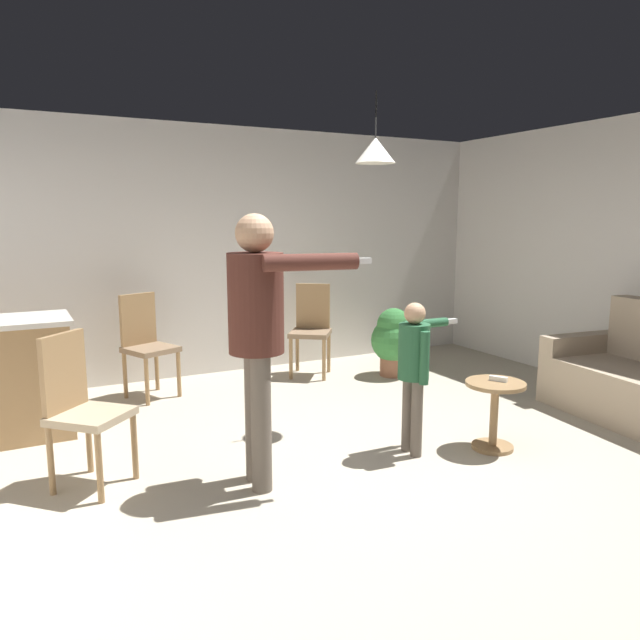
# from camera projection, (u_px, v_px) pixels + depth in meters

# --- Properties ---
(ground) EXTENTS (7.68, 7.68, 0.00)m
(ground) POSITION_uv_depth(u_px,v_px,m) (392.00, 472.00, 4.09)
(ground) COLOR #B2A893
(wall_back) EXTENTS (6.40, 0.10, 2.70)m
(wall_back) POSITION_uv_depth(u_px,v_px,m) (232.00, 251.00, 6.66)
(wall_back) COLOR silver
(wall_back) RESTS_ON ground
(side_table_by_couch) EXTENTS (0.44, 0.44, 0.52)m
(side_table_by_couch) POSITION_uv_depth(u_px,v_px,m) (494.00, 407.00, 4.45)
(side_table_by_couch) COLOR #99754C
(side_table_by_couch) RESTS_ON ground
(person_adult) EXTENTS (0.82, 0.59, 1.75)m
(person_adult) POSITION_uv_depth(u_px,v_px,m) (258.00, 321.00, 3.73)
(person_adult) COLOR #60564C
(person_adult) RESTS_ON ground
(person_child) EXTENTS (0.59, 0.33, 1.13)m
(person_child) POSITION_uv_depth(u_px,v_px,m) (415.00, 361.00, 4.31)
(person_child) COLOR #60564C
(person_child) RESTS_ON ground
(dining_chair_by_counter) EXTENTS (0.59, 0.59, 1.00)m
(dining_chair_by_counter) POSITION_uv_depth(u_px,v_px,m) (81.00, 404.00, 3.81)
(dining_chair_by_counter) COLOR #99754C
(dining_chair_by_counter) RESTS_ON ground
(dining_chair_near_wall) EXTENTS (0.59, 0.59, 1.00)m
(dining_chair_near_wall) POSITION_uv_depth(u_px,v_px,m) (311.00, 326.00, 6.58)
(dining_chair_near_wall) COLOR #99754C
(dining_chair_near_wall) RESTS_ON ground
(dining_chair_centre_back) EXTENTS (0.55, 0.55, 1.00)m
(dining_chair_centre_back) POSITION_uv_depth(u_px,v_px,m) (146.00, 341.00, 5.76)
(dining_chair_centre_back) COLOR #99754C
(dining_chair_centre_back) RESTS_ON ground
(potted_plant_corner) EXTENTS (0.49, 0.49, 0.75)m
(potted_plant_corner) POSITION_uv_depth(u_px,v_px,m) (393.00, 339.00, 6.54)
(potted_plant_corner) COLOR brown
(potted_plant_corner) RESTS_ON ground
(spare_remote_on_table) EXTENTS (0.10, 0.13, 0.04)m
(spare_remote_on_table) POSITION_uv_depth(u_px,v_px,m) (498.00, 379.00, 4.44)
(spare_remote_on_table) COLOR white
(spare_remote_on_table) RESTS_ON side_table_by_couch
(ceiling_light_pendant) EXTENTS (0.32, 0.32, 0.55)m
(ceiling_light_pendant) POSITION_uv_depth(u_px,v_px,m) (375.00, 150.00, 4.74)
(ceiling_light_pendant) COLOR silver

